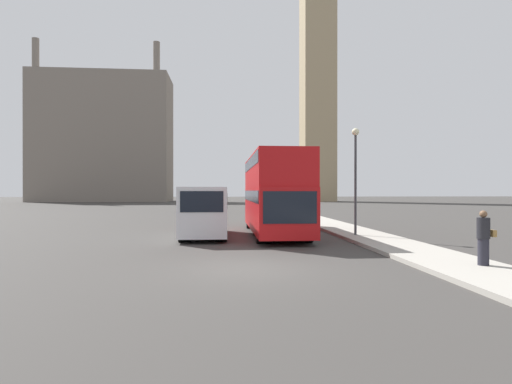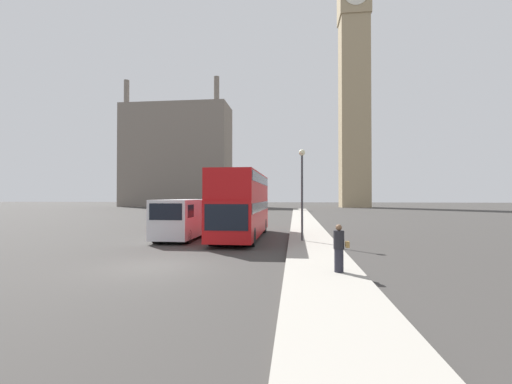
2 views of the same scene
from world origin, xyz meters
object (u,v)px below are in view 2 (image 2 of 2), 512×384
clock_tower (354,69)px  red_double_decker_bus (242,202)px  street_lamp (302,180)px  parked_sedan (230,212)px  white_van (183,218)px  pedestrian (339,248)px

clock_tower → red_double_decker_bus: clock_tower is taller
street_lamp → red_double_decker_bus: bearing=153.5°
street_lamp → parked_sedan: bearing=110.1°
parked_sedan → white_van: bearing=-86.6°
red_double_decker_bus → pedestrian: (4.88, -10.08, -1.37)m
red_double_decker_bus → white_van: 3.87m
red_double_decker_bus → white_van: size_ratio=1.70×
red_double_decker_bus → white_van: red_double_decker_bus is taller
street_lamp → white_van: bearing=172.7°
red_double_decker_bus → parked_sedan: bearing=102.7°
clock_tower → parked_sedan: (-23.26, -44.19, -34.32)m
clock_tower → parked_sedan: 60.59m
clock_tower → white_van: (-21.90, -67.21, -33.65)m
red_double_decker_bus → pedestrian: size_ratio=6.39×
clock_tower → parked_sedan: clock_tower is taller
red_double_decker_bus → pedestrian: red_double_decker_bus is taller
clock_tower → white_van: bearing=-108.1°
white_van → parked_sedan: white_van is taller
red_double_decker_bus → parked_sedan: size_ratio=2.42×
clock_tower → street_lamp: clock_tower is taller
red_double_decker_bus → street_lamp: 4.46m
pedestrian → street_lamp: size_ratio=0.30×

